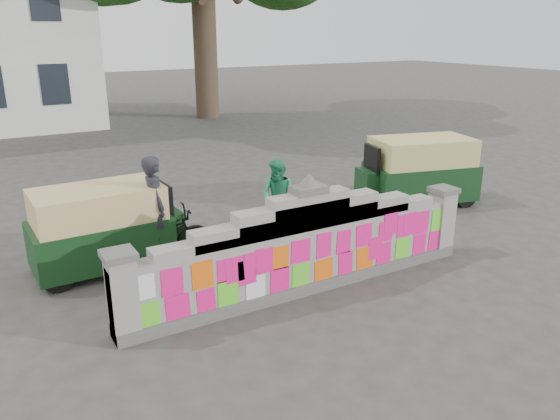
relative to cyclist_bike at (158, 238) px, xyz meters
The scene contains 7 objects.
ground 2.90m from the cyclist_bike, 51.24° to the right, with size 100.00×100.00×0.00m, color #383533.
parapet_wall 2.86m from the cyclist_bike, 51.32° to the right, with size 6.48×0.44×2.01m.
cyclist_bike is the anchor object (origin of this frame).
cyclist_rider 0.37m from the cyclist_bike, ahead, with size 0.66×0.43×1.80m, color #222129.
pedestrian 2.69m from the cyclist_bike, ahead, with size 0.79×0.61×1.62m, color #278F63.
rickshaw_left 0.96m from the cyclist_bike, 157.36° to the left, with size 2.76×1.34×1.52m.
rickshaw_right 6.69m from the cyclist_bike, ahead, with size 3.06×1.97×1.64m.
Camera 1 is at (-4.56, -6.85, 4.14)m, focal length 35.00 mm.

